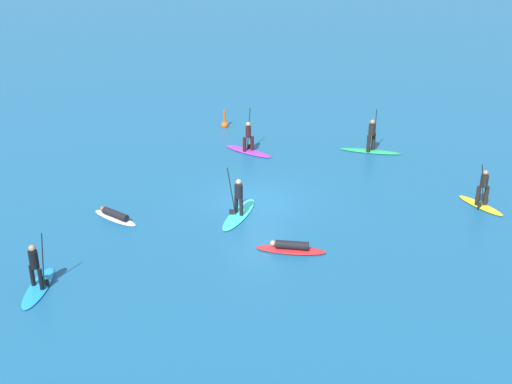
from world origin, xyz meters
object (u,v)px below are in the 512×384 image
Objects in this scene: surfer_on_teal_board at (239,207)px; surfer_on_purple_board at (248,145)px; surfer_on_white_board at (115,215)px; surfer_on_blue_board at (37,278)px; surfer_on_red_board at (291,248)px; surfer_on_green_board at (371,143)px; surfer_on_yellow_board at (482,197)px; marker_buoy at (225,124)px.

surfer_on_purple_board is (1.58, 7.27, -0.03)m from surfer_on_teal_board.
surfer_on_teal_board is 5.37m from surfer_on_white_board.
surfer_on_blue_board is 0.99× the size of surfer_on_red_board.
surfer_on_white_board is at bearing -133.92° from surfer_on_green_board.
marker_buoy is (-9.98, 12.35, -0.31)m from surfer_on_yellow_board.
surfer_on_red_board is 0.91× the size of surfer_on_green_board.
marker_buoy reaches higher than surfer_on_white_board.
surfer_on_yellow_board is at bearing -175.93° from surfer_on_purple_board.
surfer_on_white_board is (-6.92, 3.98, 0.01)m from surfer_on_red_board.
surfer_on_purple_board is 2.32× the size of marker_buoy.
surfer_on_red_board is at bearing -163.60° from surfer_on_white_board.
surfer_on_red_board is 10.66m from surfer_on_purple_board.
surfer_on_red_board is at bearing 55.12° from surfer_on_teal_board.
surfer_on_purple_board reaches higher than surfer_on_yellow_board.
surfer_on_purple_board is at bearing -166.12° from surfer_on_green_board.
surfer_on_green_board is at bearing -35.85° from marker_buoy.
surfer_on_teal_board reaches higher than surfer_on_white_board.
surfer_on_green_board is at bearing 178.19° from surfer_on_yellow_board.
surfer_on_white_board is 14.49m from surfer_on_green_board.
surfer_on_teal_board reaches higher than surfer_on_yellow_board.
surfer_on_blue_board is 19.10m from surfer_on_yellow_board.
surfer_on_white_board is (-5.33, 0.59, -0.25)m from surfer_on_teal_board.
surfer_on_white_board is at bearing 89.75° from surfer_on_purple_board.
surfer_on_green_board reaches higher than surfer_on_teal_board.
marker_buoy is at bearing -68.97° from surfer_on_red_board.
surfer_on_yellow_board reaches higher than surfer_on_red_board.
surfer_on_blue_board is at bearing -118.85° from marker_buoy.
surfer_on_white_board is 0.83× the size of surfer_on_purple_board.
surfer_on_yellow_board is (10.81, -0.95, 0.10)m from surfer_on_teal_board.
surfer_on_blue_board is 1.15× the size of surfer_on_yellow_board.
surfer_on_green_board is (-2.78, 7.15, 0.03)m from surfer_on_yellow_board.
surfer_on_purple_board reaches higher than surfer_on_red_board.
surfer_on_teal_board is 1.49× the size of surfer_on_white_board.
surfer_on_teal_board is 10.85m from surfer_on_yellow_board.
surfer_on_blue_board is 0.89× the size of surfer_on_teal_board.
surfer_on_green_board is (8.03, 6.20, 0.12)m from surfer_on_teal_board.
surfer_on_yellow_board is 15.88m from marker_buoy.
surfer_on_yellow_board reaches higher than surfer_on_white_board.
surfer_on_blue_board reaches higher than marker_buoy.
surfer_on_green_board is at bearing 157.66° from surfer_on_teal_board.
surfer_on_blue_board is at bearing 24.96° from surfer_on_red_board.
surfer_on_green_board is at bearing -143.69° from surfer_on_purple_board.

